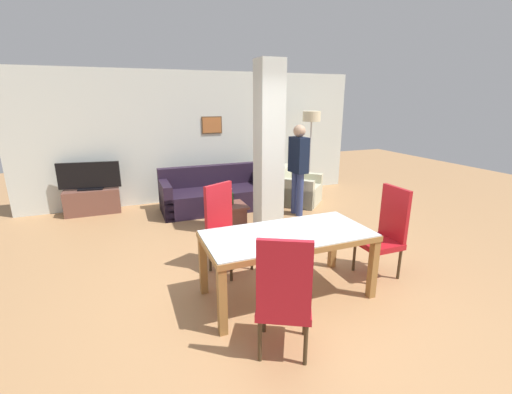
{
  "coord_description": "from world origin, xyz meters",
  "views": [
    {
      "loc": [
        -1.58,
        -3.07,
        2.15
      ],
      "look_at": [
        0.0,
        0.94,
        0.9
      ],
      "focal_mm": 24.0,
      "sensor_mm": 36.0,
      "label": 1
    }
  ],
  "objects_px": {
    "dining_chair_head_right": "(385,231)",
    "sofa": "(215,195)",
    "armchair": "(296,190)",
    "coffee_table": "(229,215)",
    "tv_stand": "(93,201)",
    "standing_person": "(298,164)",
    "dining_chair_far_left": "(225,226)",
    "bottle": "(231,198)",
    "tv_screen": "(89,176)",
    "dining_chair_near_left": "(284,295)",
    "floor_lamp": "(311,124)",
    "dining_table": "(288,245)"
  },
  "relations": [
    {
      "from": "armchair",
      "to": "coffee_table",
      "type": "distance_m",
      "value": 1.93
    },
    {
      "from": "sofa",
      "to": "tv_screen",
      "type": "bearing_deg",
      "value": -14.41
    },
    {
      "from": "armchair",
      "to": "standing_person",
      "type": "relative_size",
      "value": 0.7
    },
    {
      "from": "sofa",
      "to": "armchair",
      "type": "relative_size",
      "value": 1.76
    },
    {
      "from": "dining_table",
      "to": "sofa",
      "type": "height_order",
      "value": "sofa"
    },
    {
      "from": "standing_person",
      "to": "floor_lamp",
      "type": "bearing_deg",
      "value": -43.97
    },
    {
      "from": "coffee_table",
      "to": "standing_person",
      "type": "distance_m",
      "value": 1.62
    },
    {
      "from": "tv_stand",
      "to": "floor_lamp",
      "type": "height_order",
      "value": "floor_lamp"
    },
    {
      "from": "bottle",
      "to": "floor_lamp",
      "type": "relative_size",
      "value": 0.15
    },
    {
      "from": "armchair",
      "to": "dining_chair_near_left",
      "type": "bearing_deg",
      "value": 15.85
    },
    {
      "from": "dining_chair_far_left",
      "to": "bottle",
      "type": "bearing_deg",
      "value": -138.07
    },
    {
      "from": "coffee_table",
      "to": "tv_stand",
      "type": "bearing_deg",
      "value": 143.7
    },
    {
      "from": "coffee_table",
      "to": "tv_screen",
      "type": "xyz_separation_m",
      "value": [
        -2.23,
        1.64,
        0.53
      ]
    },
    {
      "from": "dining_chair_head_right",
      "to": "sofa",
      "type": "bearing_deg",
      "value": 20.65
    },
    {
      "from": "dining_table",
      "to": "dining_chair_near_left",
      "type": "distance_m",
      "value": 0.96
    },
    {
      "from": "dining_chair_far_left",
      "to": "bottle",
      "type": "height_order",
      "value": "dining_chair_far_left"
    },
    {
      "from": "dining_table",
      "to": "dining_chair_head_right",
      "type": "distance_m",
      "value": 1.35
    },
    {
      "from": "tv_stand",
      "to": "sofa",
      "type": "bearing_deg",
      "value": -14.41
    },
    {
      "from": "coffee_table",
      "to": "standing_person",
      "type": "relative_size",
      "value": 0.35
    },
    {
      "from": "dining_chair_near_left",
      "to": "standing_person",
      "type": "xyz_separation_m",
      "value": [
        1.9,
        3.3,
        0.4
      ]
    },
    {
      "from": "dining_chair_near_left",
      "to": "floor_lamp",
      "type": "relative_size",
      "value": 0.6
    },
    {
      "from": "dining_chair_head_right",
      "to": "bottle",
      "type": "relative_size",
      "value": 4.06
    },
    {
      "from": "armchair",
      "to": "dining_chair_head_right",
      "type": "bearing_deg",
      "value": 37.31
    },
    {
      "from": "tv_stand",
      "to": "standing_person",
      "type": "xyz_separation_m",
      "value": [
        3.64,
        -1.5,
        0.74
      ]
    },
    {
      "from": "sofa",
      "to": "coffee_table",
      "type": "bearing_deg",
      "value": 87.82
    },
    {
      "from": "tv_stand",
      "to": "dining_chair_head_right",
      "type": "bearing_deg",
      "value": -48.15
    },
    {
      "from": "standing_person",
      "to": "tv_stand",
      "type": "bearing_deg",
      "value": 61.97
    },
    {
      "from": "dining_chair_head_right",
      "to": "bottle",
      "type": "distance_m",
      "value": 2.67
    },
    {
      "from": "dining_chair_near_left",
      "to": "tv_stand",
      "type": "height_order",
      "value": "dining_chair_near_left"
    },
    {
      "from": "armchair",
      "to": "coffee_table",
      "type": "relative_size",
      "value": 2.0
    },
    {
      "from": "tv_stand",
      "to": "coffee_table",
      "type": "bearing_deg",
      "value": -36.3
    },
    {
      "from": "tv_stand",
      "to": "tv_screen",
      "type": "bearing_deg",
      "value": 0.0
    },
    {
      "from": "dining_chair_near_left",
      "to": "tv_screen",
      "type": "height_order",
      "value": "dining_chair_near_left"
    },
    {
      "from": "dining_table",
      "to": "dining_chair_near_left",
      "type": "height_order",
      "value": "dining_chair_near_left"
    },
    {
      "from": "armchair",
      "to": "coffee_table",
      "type": "height_order",
      "value": "armchair"
    },
    {
      "from": "armchair",
      "to": "standing_person",
      "type": "bearing_deg",
      "value": 18.27
    },
    {
      "from": "bottle",
      "to": "sofa",
      "type": "bearing_deg",
      "value": 91.63
    },
    {
      "from": "coffee_table",
      "to": "standing_person",
      "type": "xyz_separation_m",
      "value": [
        1.41,
        0.14,
        0.78
      ]
    },
    {
      "from": "dining_table",
      "to": "floor_lamp",
      "type": "xyz_separation_m",
      "value": [
        2.39,
        3.65,
        1.0
      ]
    },
    {
      "from": "dining_table",
      "to": "bottle",
      "type": "relative_size",
      "value": 6.58
    },
    {
      "from": "dining_chair_far_left",
      "to": "tv_stand",
      "type": "xyz_separation_m",
      "value": [
        -1.75,
        3.1,
        -0.34
      ]
    },
    {
      "from": "dining_chair_head_right",
      "to": "tv_screen",
      "type": "distance_m",
      "value": 5.32
    },
    {
      "from": "armchair",
      "to": "floor_lamp",
      "type": "height_order",
      "value": "floor_lamp"
    },
    {
      "from": "standing_person",
      "to": "dining_chair_far_left",
      "type": "bearing_deg",
      "value": 124.44
    },
    {
      "from": "sofa",
      "to": "bottle",
      "type": "bearing_deg",
      "value": 91.63
    },
    {
      "from": "dining_chair_far_left",
      "to": "dining_chair_head_right",
      "type": "bearing_deg",
      "value": 126.65
    },
    {
      "from": "dining_chair_head_right",
      "to": "dining_chair_far_left",
      "type": "relative_size",
      "value": 1.0
    },
    {
      "from": "dining_chair_near_left",
      "to": "dining_chair_head_right",
      "type": "bearing_deg",
      "value": 53.42
    },
    {
      "from": "dining_chair_near_left",
      "to": "sofa",
      "type": "bearing_deg",
      "value": 111.21
    },
    {
      "from": "dining_chair_far_left",
      "to": "sofa",
      "type": "relative_size",
      "value": 0.53
    }
  ]
}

